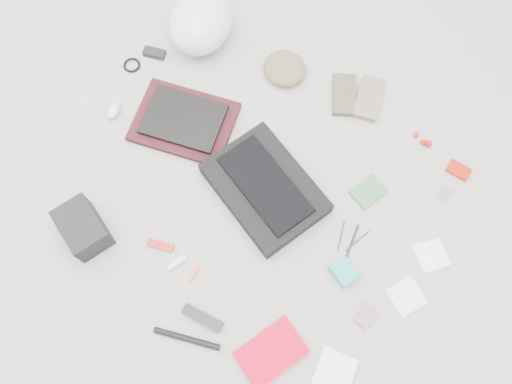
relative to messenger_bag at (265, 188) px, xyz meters
The scene contains 33 objects.
ground_plane 0.05m from the messenger_bag, 117.91° to the right, with size 4.00×4.00×0.00m, color gray.
messenger_bag is the anchor object (origin of this frame).
bag_flap 0.04m from the messenger_bag, ahead, with size 0.39×0.18×0.01m, color black.
laptop_sleeve 0.45m from the messenger_bag, behind, with size 0.40×0.30×0.03m, color #341015.
laptop 0.45m from the messenger_bag, behind, with size 0.31×0.23×0.02m, color black.
bike_helmet 0.79m from the messenger_bag, 142.60° to the left, with size 0.27×0.33×0.20m, color silver.
beanie 0.55m from the messenger_bag, 113.29° to the left, with size 0.19×0.18×0.06m, color brown.
mitten_left 0.55m from the messenger_bag, 84.26° to the left, with size 0.10×0.19×0.03m, color brown.
mitten_right 0.60m from the messenger_bag, 75.53° to the left, with size 0.10×0.20×0.03m, color #78655D.
power_brick 0.80m from the messenger_bag, 159.17° to the left, with size 0.09×0.04×0.03m, color black.
cable_coil 0.82m from the messenger_bag, 166.93° to the left, with size 0.07×0.07×0.01m, color black.
mouse 0.72m from the messenger_bag, behind, with size 0.05×0.09×0.03m, color #ACAFC6.
camera_bag 0.70m from the messenger_bag, 133.73° to the right, with size 0.20×0.14×0.13m, color black.
multitool 0.45m from the messenger_bag, 118.71° to the right, with size 0.10×0.03×0.02m, color #A91B1B.
toiletry_tube_white 0.44m from the messenger_bag, 106.74° to the right, with size 0.02×0.02×0.08m, color silver.
toiletry_tube_orange 0.42m from the messenger_bag, 97.11° to the right, with size 0.02×0.02×0.06m, color orange.
u_lock 0.54m from the messenger_bag, 82.54° to the right, with size 0.15×0.04×0.03m, color black.
bike_pump 0.62m from the messenger_bag, 84.18° to the right, with size 0.02×0.02×0.24m, color black.
book_red 0.60m from the messenger_bag, 55.91° to the right, with size 0.15×0.23×0.02m, color red.
book_white 0.73m from the messenger_bag, 39.51° to the right, with size 0.13×0.19×0.02m, color white.
notepad 0.41m from the messenger_bag, 32.03° to the left, with size 0.09×0.12×0.01m, color #38673E.
pen_blue 0.34m from the messenger_bag, ahead, with size 0.01×0.01×0.12m, color #113A9E.
pen_black 0.39m from the messenger_bag, ahead, with size 0.01×0.01×0.16m, color black.
pen_navy 0.41m from the messenger_bag, ahead, with size 0.01×0.01×0.12m, color navy.
accordion_wallet 0.43m from the messenger_bag, 15.92° to the right, with size 0.09×0.07×0.05m, color #1EAA9E.
card_deck 0.60m from the messenger_bag, 20.62° to the right, with size 0.06×0.08×0.02m, color gray.
napkin_top 0.68m from the messenger_bag, 10.15° to the left, with size 0.11×0.11×0.01m, color white.
napkin_bottom 0.66m from the messenger_bag, ahead, with size 0.11×0.11×0.01m, color silver.
lollipop_a 0.67m from the messenger_bag, 53.93° to the left, with size 0.02×0.02×0.02m, color #A91A31.
lollipop_b 0.68m from the messenger_bag, 50.36° to the left, with size 0.02×0.02×0.02m, color #B91001.
lollipop_c 0.69m from the messenger_bag, 49.37° to the left, with size 0.03×0.03×0.03m, color #B9051F.
altoids_tin 0.78m from the messenger_bag, 38.85° to the left, with size 0.09×0.06×0.02m, color #B01E0D.
stamp_sheet 0.71m from the messenger_bag, 31.67° to the left, with size 0.05×0.06×0.00m, color gray.
Camera 1 is at (0.35, -0.55, 1.84)m, focal length 35.00 mm.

